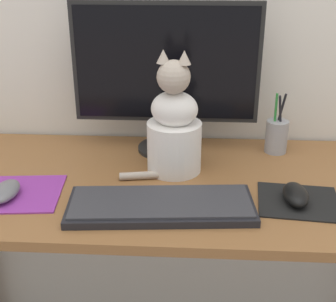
% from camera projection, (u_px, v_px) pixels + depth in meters
% --- Properties ---
extents(desk, '(1.47, 0.59, 0.75)m').
position_uv_depth(desk, '(168.00, 215.00, 1.28)').
color(desk, brown).
rests_on(desk, ground_plane).
extents(monitor, '(0.53, 0.17, 0.43)m').
position_uv_depth(monitor, '(166.00, 71.00, 1.32)').
color(monitor, black).
rests_on(monitor, desk).
extents(keyboard, '(0.45, 0.20, 0.02)m').
position_uv_depth(keyboard, '(161.00, 205.00, 1.09)').
color(keyboard, black).
rests_on(keyboard, desk).
extents(mousepad_left, '(0.23, 0.21, 0.00)m').
position_uv_depth(mousepad_left, '(17.00, 194.00, 1.16)').
color(mousepad_left, purple).
rests_on(mousepad_left, desk).
extents(mousepad_right, '(0.21, 0.19, 0.00)m').
position_uv_depth(mousepad_right, '(298.00, 202.00, 1.13)').
color(mousepad_right, black).
rests_on(mousepad_right, desk).
extents(computer_mouse_left, '(0.06, 0.11, 0.03)m').
position_uv_depth(computer_mouse_left, '(5.00, 191.00, 1.14)').
color(computer_mouse_left, slate).
rests_on(computer_mouse_left, mousepad_left).
extents(computer_mouse_right, '(0.06, 0.11, 0.04)m').
position_uv_depth(computer_mouse_right, '(296.00, 194.00, 1.12)').
color(computer_mouse_right, black).
rests_on(computer_mouse_right, mousepad_right).
extents(cat, '(0.23, 0.17, 0.33)m').
position_uv_depth(cat, '(174.00, 128.00, 1.24)').
color(cat, white).
rests_on(cat, desk).
extents(pen_cup, '(0.06, 0.06, 0.18)m').
position_uv_depth(pen_cup, '(277.00, 136.00, 1.38)').
color(pen_cup, '#99999E').
rests_on(pen_cup, desk).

